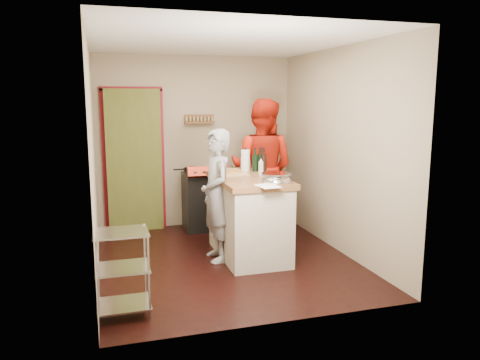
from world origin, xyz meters
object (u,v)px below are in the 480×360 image
at_px(stove, 204,200).
at_px(person_red, 262,168).
at_px(island, 249,215).
at_px(person_stripe, 217,196).
at_px(wire_shelving, 122,269).

relative_size(stove, person_red, 0.51).
height_order(island, person_stripe, person_stripe).
distance_m(wire_shelving, person_red, 2.99).
height_order(wire_shelving, person_stripe, person_stripe).
bearing_deg(person_stripe, person_red, 133.11).
distance_m(stove, person_stripe, 1.46).
bearing_deg(person_red, wire_shelving, 81.43).
height_order(stove, person_stripe, person_stripe).
xyz_separation_m(wire_shelving, person_red, (2.06, 2.09, 0.54)).
distance_m(wire_shelving, island, 2.03).
bearing_deg(person_red, island, 97.41).
relative_size(island, person_stripe, 0.92).
distance_m(island, person_red, 1.07).
bearing_deg(island, stove, 101.01).
relative_size(stove, island, 0.68).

